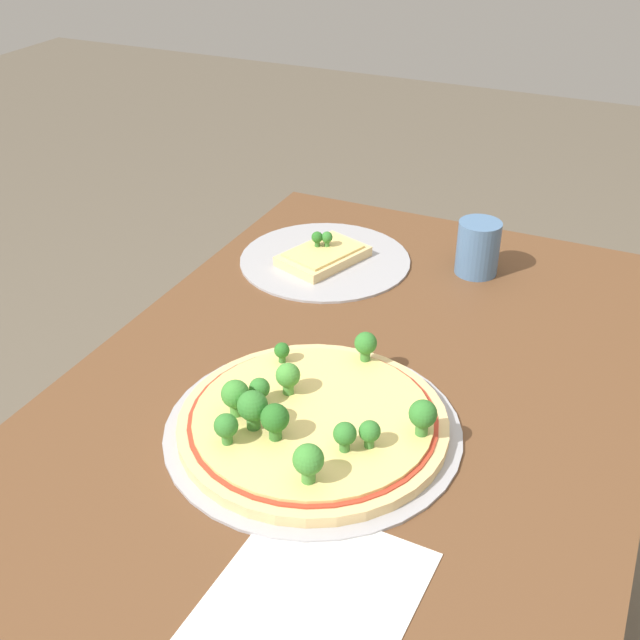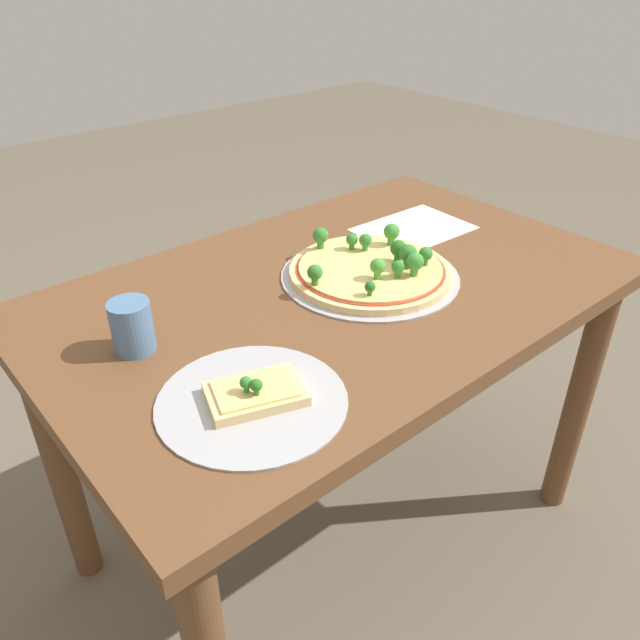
{
  "view_description": "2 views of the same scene",
  "coord_description": "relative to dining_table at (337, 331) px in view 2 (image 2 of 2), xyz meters",
  "views": [
    {
      "loc": [
        0.75,
        0.31,
        1.32
      ],
      "look_at": [
        -0.13,
        -0.1,
        0.73
      ],
      "focal_mm": 45.0,
      "sensor_mm": 36.0,
      "label": 1
    },
    {
      "loc": [
        -0.72,
        -0.79,
        1.29
      ],
      "look_at": [
        -0.13,
        -0.1,
        0.73
      ],
      "focal_mm": 35.0,
      "sensor_mm": 36.0,
      "label": 2
    }
  ],
  "objects": [
    {
      "name": "ground_plane",
      "position": [
        0.0,
        0.0,
        -0.6
      ],
      "size": [
        8.0,
        8.0,
        0.0
      ],
      "primitive_type": "plane",
      "color": "brown"
    },
    {
      "name": "paper_menu",
      "position": [
        0.31,
        0.09,
        0.11
      ],
      "size": [
        0.26,
        0.19,
        0.0
      ],
      "primitive_type": "cube",
      "rotation": [
        0.0,
        0.0,
        -0.04
      ],
      "color": "white",
      "rests_on": "dining_table"
    },
    {
      "name": "dining_table",
      "position": [
        0.0,
        0.0,
        0.0
      ],
      "size": [
        1.15,
        0.72,
        0.71
      ],
      "color": "brown",
      "rests_on": "ground_plane"
    },
    {
      "name": "drinking_cup",
      "position": [
        -0.4,
        0.06,
        0.15
      ],
      "size": [
        0.07,
        0.07,
        0.09
      ],
      "primitive_type": "cylinder",
      "color": "#4C7099",
      "rests_on": "dining_table"
    },
    {
      "name": "pizza_tray_whole",
      "position": [
        0.08,
        -0.01,
        0.12
      ],
      "size": [
        0.36,
        0.36,
        0.07
      ],
      "color": "#A3A3A8",
      "rests_on": "dining_table"
    },
    {
      "name": "pizza_tray_slice",
      "position": [
        -0.33,
        -0.18,
        0.11
      ],
      "size": [
        0.28,
        0.28,
        0.05
      ],
      "color": "#A3A3A8",
      "rests_on": "dining_table"
    }
  ]
}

